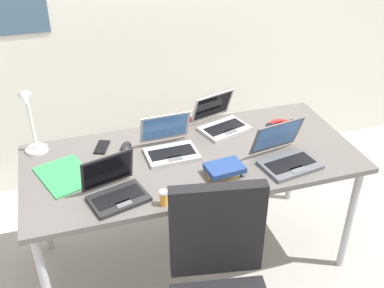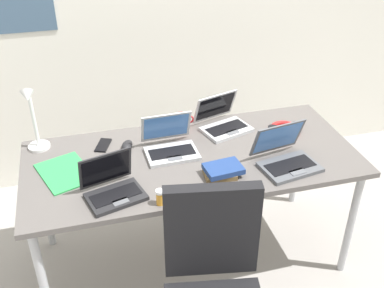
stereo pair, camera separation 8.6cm
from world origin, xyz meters
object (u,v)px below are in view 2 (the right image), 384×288
Objects in this scene: laptop_center at (223,122)px; cell_phone at (103,145)px; laptop_mid_desk at (113,188)px; book_stack at (222,171)px; paper_folder_far_corner at (65,172)px; computer_mouse at (127,145)px; laptop_near_lamp at (170,145)px; laptop_by_keyboard at (286,158)px; desk_lamp at (33,119)px; pill_bottle at (160,197)px; headphones at (285,129)px; coffee_mug at (182,121)px.

laptop_center is 0.71m from cell_phone.
laptop_center is at bearing 33.70° from laptop_mid_desk.
laptop_center and laptop_mid_desk have the same top height.
book_stack is 0.65× the size of paper_folder_far_corner.
computer_mouse is (-0.58, -0.07, -0.02)m from laptop_center.
laptop_center is at bearing 25.31° from laptop_near_lamp.
laptop_by_keyboard is (0.20, -0.45, 0.00)m from laptop_center.
desk_lamp reaches higher than laptop_center.
laptop_center reaches higher than cell_phone.
cell_phone is at bearing 156.21° from laptop_near_lamp.
laptop_center is at bearing 49.87° from pill_bottle.
headphones is at bearing 3.38° from laptop_near_lamp.
cell_phone is 0.44× the size of paper_folder_far_corner.
book_stack is at bearing 22.14° from pill_bottle.
laptop_by_keyboard is at bearing -2.36° from computer_mouse.
coffee_mug is (0.83, 0.04, -0.15)m from desk_lamp.
laptop_by_keyboard reaches higher than computer_mouse.
pill_bottle is at bearing -168.10° from laptop_by_keyboard.
laptop_by_keyboard reaches higher than headphones.
headphones is (0.34, -0.13, -0.03)m from laptop_center.
laptop_near_lamp is 0.92× the size of paper_folder_far_corner.
cell_phone is (-0.00, 0.46, -0.04)m from laptop_mid_desk.
desk_lamp is 0.52m from computer_mouse.
laptop_near_lamp reaches higher than laptop_center.
pill_bottle is (-0.15, -0.43, -0.00)m from laptop_near_lamp.
laptop_near_lamp reaches higher than cell_phone.
laptop_mid_desk is at bearing 147.99° from pill_bottle.
computer_mouse is 0.93m from headphones.
cell_phone is 1.20× the size of coffee_mug.
desk_lamp is 3.54× the size of coffee_mug.
headphones is 2.71× the size of pill_bottle.
paper_folder_far_corner is (-1.27, -0.10, -0.01)m from headphones.
book_stack is (-0.35, -0.01, -0.01)m from laptop_by_keyboard.
laptop_near_lamp reaches higher than laptop_mid_desk.
laptop_by_keyboard is 1.15m from paper_folder_far_corner.
paper_folder_far_corner is at bearing 138.58° from pill_bottle.
paper_folder_far_corner is at bearing -113.57° from cell_phone.
headphones is at bearing 33.40° from book_stack.
desk_lamp is 5.07× the size of pill_bottle.
cell_phone reaches higher than paper_folder_far_corner.
book_stack is (0.55, 0.02, -0.01)m from laptop_mid_desk.
headphones is at bearing 29.04° from pill_bottle.
coffee_mug is at bearing 3.06° from desk_lamp.
pill_bottle reaches higher than cell_phone.
laptop_near_lamp is 0.46m from laptop_mid_desk.
cell_phone is (-0.13, 0.05, -0.01)m from computer_mouse.
book_stack is at bearing -54.57° from laptop_near_lamp.
laptop_near_lamp is 2.52× the size of coffee_mug.
laptop_near_lamp is at bearing -0.88° from computer_mouse.
laptop_by_keyboard is 0.87m from computer_mouse.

